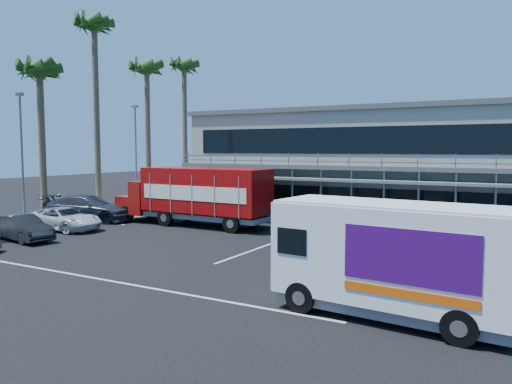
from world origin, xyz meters
The scene contains 15 objects.
ground centered at (0.00, 0.00, 0.00)m, with size 120.00×120.00×0.00m, color black.
building centered at (3.00, 14.94, 3.66)m, with size 22.40×12.00×7.30m.
curb_strip centered at (-15.00, 6.00, 0.08)m, with size 3.00×32.00×0.16m, color #A5A399.
palm_c centered at (-14.90, 3.00, 9.21)m, with size 2.80×2.80×10.75m.
palm_d centered at (-15.20, 8.00, 12.80)m, with size 2.80×2.80×14.75m.
palm_e centered at (-14.70, 13.00, 10.57)m, with size 2.80×2.80×12.25m.
palm_f centered at (-15.10, 18.50, 11.47)m, with size 2.80×2.80×13.25m.
light_pole_near centered at (-14.20, 1.00, 4.50)m, with size 0.50×0.25×8.09m.
light_pole_far centered at (-14.20, 11.00, 4.50)m, with size 0.50×0.25×8.09m.
red_truck centered at (-4.73, 5.92, 1.95)m, with size 10.58×2.80×3.54m.
white_van centered at (9.99, -5.00, 1.71)m, with size 6.76×2.80×3.22m.
parked_car_b centered at (-9.50, -2.50, 0.66)m, with size 1.40×4.01×1.32m, color black.
parked_car_c centered at (-10.40, 0.80, 0.66)m, with size 2.18×4.73×1.31m, color silver.
parked_car_d centered at (-11.95, 4.00, 0.85)m, with size 2.39×5.87×1.70m, color #2B2E39.
parked_car_e centered at (-10.47, 8.57, 0.67)m, with size 1.58×3.93×1.34m, color gray.
Camera 1 is at (13.31, -18.67, 4.72)m, focal length 35.00 mm.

